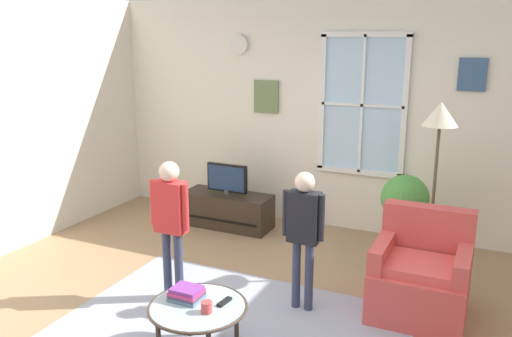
# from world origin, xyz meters

# --- Properties ---
(ground_plane) EXTENTS (6.48, 5.94, 0.02)m
(ground_plane) POSITION_xyz_m (0.00, 0.00, -0.01)
(ground_plane) COLOR #9E7A56
(back_wall) EXTENTS (5.88, 0.17, 2.73)m
(back_wall) POSITION_xyz_m (0.01, 2.73, 1.37)
(back_wall) COLOR silver
(back_wall) RESTS_ON ground_plane
(area_rug) EXTENTS (2.70, 2.01, 0.01)m
(area_rug) POSITION_xyz_m (-0.07, -0.01, 0.00)
(area_rug) COLOR #999EAD
(area_rug) RESTS_ON ground_plane
(tv_stand) EXTENTS (1.09, 0.44, 0.42)m
(tv_stand) POSITION_xyz_m (-1.18, 2.11, 0.21)
(tv_stand) COLOR #2D2319
(tv_stand) RESTS_ON ground_plane
(television) EXTENTS (0.52, 0.08, 0.37)m
(television) POSITION_xyz_m (-1.18, 2.11, 0.61)
(television) COLOR #4C4C4C
(television) RESTS_ON tv_stand
(armchair) EXTENTS (0.76, 0.74, 0.87)m
(armchair) POSITION_xyz_m (1.26, 0.96, 0.33)
(armchair) COLOR #D14C47
(armchair) RESTS_ON ground_plane
(coffee_table) EXTENTS (0.72, 0.72, 0.41)m
(coffee_table) POSITION_xyz_m (-0.10, -0.38, 0.38)
(coffee_table) COLOR #99B2B7
(coffee_table) RESTS_ON ground_plane
(book_stack) EXTENTS (0.23, 0.19, 0.10)m
(book_stack) POSITION_xyz_m (-0.22, -0.33, 0.45)
(book_stack) COLOR slate
(book_stack) RESTS_ON coffee_table
(cup) EXTENTS (0.08, 0.08, 0.08)m
(cup) POSITION_xyz_m (0.01, -0.43, 0.45)
(cup) COLOR #BF3F3F
(cup) RESTS_ON coffee_table
(remote_near_books) EXTENTS (0.06, 0.14, 0.02)m
(remote_near_books) POSITION_xyz_m (0.06, -0.26, 0.42)
(remote_near_books) COLOR black
(remote_near_books) RESTS_ON coffee_table
(person_black_shirt) EXTENTS (0.37, 0.17, 1.21)m
(person_black_shirt) POSITION_xyz_m (0.34, 0.61, 0.76)
(person_black_shirt) COLOR #333851
(person_black_shirt) RESTS_ON ground_plane
(person_red_shirt) EXTENTS (0.38, 0.17, 1.26)m
(person_red_shirt) POSITION_xyz_m (-0.75, 0.28, 0.79)
(person_red_shirt) COLOR #333851
(person_red_shirt) RESTS_ON ground_plane
(potted_plant_by_window) EXTENTS (0.50, 0.50, 0.88)m
(potted_plant_by_window) POSITION_xyz_m (0.91, 2.13, 0.59)
(potted_plant_by_window) COLOR silver
(potted_plant_by_window) RESTS_ON ground_plane
(floor_lamp) EXTENTS (0.32, 0.32, 1.71)m
(floor_lamp) POSITION_xyz_m (1.23, 1.71, 1.43)
(floor_lamp) COLOR black
(floor_lamp) RESTS_ON ground_plane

